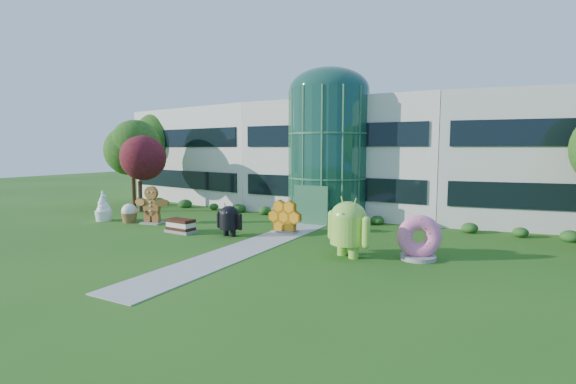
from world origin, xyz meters
The scene contains 14 objects.
ground centered at (0.00, 0.00, 0.00)m, with size 140.00×140.00×0.00m, color #215114.
building centered at (0.00, 18.00, 4.65)m, with size 46.00×15.00×9.30m, color beige, non-canonical shape.
atrium centered at (0.00, 12.00, 4.90)m, with size 6.00×6.00×9.80m, color #194738.
walkway centered at (0.00, 2.00, 0.02)m, with size 2.40×20.00×0.04m, color #9E9E93.
tree_red centered at (-15.50, 7.50, 3.00)m, with size 4.00×4.00×6.00m, color #3F0C14, non-canonical shape.
trees_backdrop centered at (0.00, 13.00, 4.20)m, with size 52.00×8.00×8.40m, color #1A4611, non-canonical shape.
android_green centered at (5.41, 1.88, 1.65)m, with size 2.91×1.94×3.30m, color #8CCB41, non-canonical shape.
android_black centered at (-2.77, 3.02, 1.12)m, with size 1.97×1.32×2.23m, color black, non-canonical shape.
donut centered at (8.63, 3.03, 1.12)m, with size 2.15×1.03×2.24m, color #E85892, non-canonical shape.
gingerbread centered at (-10.22, 3.80, 1.37)m, with size 2.97×1.14×2.75m, color brown, non-canonical shape.
ice_cream_sandwich centered at (-6.17, 2.38, 0.45)m, with size 2.02×1.01×0.90m, color black, non-canonical shape.
honeycomb centered at (-0.25, 5.56, 0.95)m, with size 2.42×0.87×1.90m, color orange, non-canonical shape.
froyo centered at (-14.37, 2.95, 1.15)m, with size 1.34×1.34×2.30m, color white, non-canonical shape.
cupcake centered at (-12.04, 3.34, 0.70)m, with size 1.17×1.17×1.41m, color white, non-canonical shape.
Camera 1 is at (12.58, -17.55, 5.42)m, focal length 26.00 mm.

